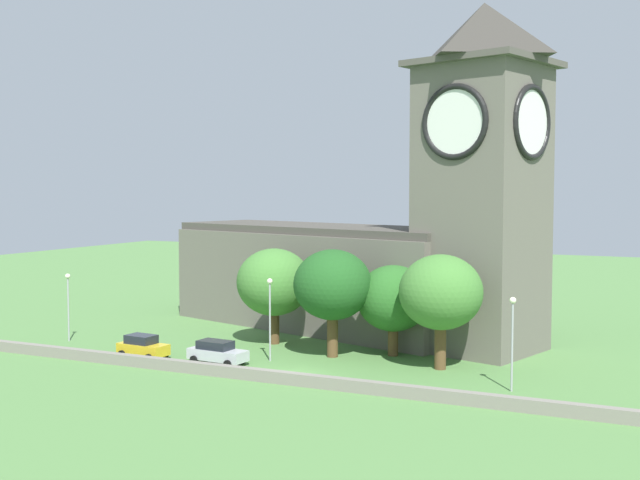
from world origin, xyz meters
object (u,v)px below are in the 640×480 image
object	(u,v)px
tree_by_tower	(441,293)
tree_riverside_east	(274,282)
streetlamp_central	(512,328)
tree_riverside_west	(393,299)
streetlamp_west_end	(68,295)
streetlamp_west_mid	(270,305)
tree_churchyard	(333,285)
church	(380,239)
car_silver	(217,352)
car_yellow	(143,347)

from	to	relation	value
tree_by_tower	tree_riverside_east	xyz separation A→B (m)	(-15.75, 3.34, -0.39)
streetlamp_central	tree_riverside_west	world-z (taller)	tree_riverside_west
streetlamp_central	tree_riverside_west	distance (m)	13.16
streetlamp_west_end	streetlamp_west_mid	size ratio (longest dim) A/B	0.92
tree_churchyard	streetlamp_west_end	bearing A→B (deg)	-170.74
streetlamp_west_mid	tree_riverside_east	distance (m)	6.99
church	car_silver	xyz separation A→B (m)	(-7.08, -16.43, -7.91)
car_silver	tree_by_tower	xyz separation A→B (m)	(15.95, 5.48, 4.81)
tree_riverside_east	tree_by_tower	bearing A→B (deg)	-11.96
streetlamp_west_end	streetlamp_west_mid	distance (m)	19.85
church	tree_riverside_west	bearing A→B (deg)	-62.69
streetlamp_west_mid	car_yellow	bearing A→B (deg)	-160.35
tree_riverside_east	tree_churchyard	size ratio (longest dim) A/B	0.96
church	tree_churchyard	world-z (taller)	church
streetlamp_west_mid	tree_riverside_east	xyz separation A→B (m)	(-2.99, 6.24, 0.95)
car_yellow	streetlamp_west_mid	xyz separation A→B (m)	(9.56, 3.41, 3.43)
church	tree_riverside_east	xyz separation A→B (m)	(-6.88, -7.61, -3.49)
car_yellow	tree_by_tower	world-z (taller)	tree_by_tower
streetlamp_west_end	tree_riverside_west	distance (m)	28.54
church	tree_riverside_east	bearing A→B (deg)	-132.10
streetlamp_west_mid	tree_churchyard	bearing A→B (deg)	42.56
tree_by_tower	tree_churchyard	distance (m)	9.01
car_yellow	tree_riverside_east	xyz separation A→B (m)	(6.56, 9.66, 4.38)
car_yellow	tree_riverside_west	world-z (taller)	tree_riverside_west
tree_riverside_east	tree_riverside_west	distance (m)	11.00
streetlamp_west_end	car_yellow	bearing A→B (deg)	-16.36
car_yellow	tree_riverside_east	world-z (taller)	tree_riverside_east
church	car_silver	distance (m)	19.56
car_silver	tree_riverside_east	xyz separation A→B (m)	(0.20, 8.82, 4.42)
tree_by_tower	streetlamp_west_end	bearing A→B (deg)	-174.22
car_silver	tree_riverside_west	size ratio (longest dim) A/B	0.66
church	car_yellow	bearing A→B (deg)	-127.89
car_yellow	tree_riverside_east	size ratio (longest dim) A/B	0.51
church	tree_by_tower	xyz separation A→B (m)	(8.87, -10.95, -3.10)
streetlamp_west_end	car_silver	bearing A→B (deg)	-7.47
streetlamp_central	tree_riverside_east	bearing A→B (deg)	160.72
tree_by_tower	car_silver	bearing A→B (deg)	-161.04
tree_churchyard	tree_by_tower	bearing A→B (deg)	-3.49
church	tree_riverside_west	size ratio (longest dim) A/B	5.37
tree_by_tower	tree_riverside_west	bearing A→B (deg)	147.65
church	streetlamp_west_end	size ratio (longest dim) A/B	6.56
car_yellow	streetlamp_west_end	bearing A→B (deg)	163.64
car_silver	car_yellow	bearing A→B (deg)	-172.49
streetlamp_west_end	tree_riverside_east	xyz separation A→B (m)	(16.85, 6.64, 1.24)
tree_by_tower	car_yellow	bearing A→B (deg)	-164.19
tree_by_tower	tree_riverside_east	world-z (taller)	tree_by_tower
car_silver	streetlamp_west_end	size ratio (longest dim) A/B	0.81
car_silver	tree_by_tower	distance (m)	17.54
tree_churchyard	tree_riverside_west	bearing A→B (deg)	30.50
car_silver	church	bearing A→B (deg)	66.69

